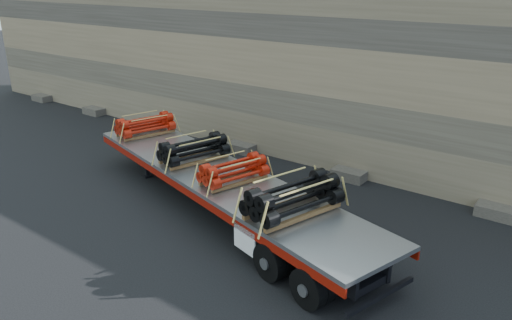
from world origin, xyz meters
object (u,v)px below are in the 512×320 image
at_px(trailer, 220,194).
at_px(bundle_midrear, 233,171).
at_px(bundle_midfront, 194,150).
at_px(bundle_front, 145,126).
at_px(bundle_rear, 293,198).

distance_m(trailer, bundle_midrear, 1.22).
distance_m(bundle_midfront, bundle_midrear, 2.24).
bearing_deg(trailer, bundle_midfront, -180.00).
bearing_deg(trailer, bundle_midrear, -0.00).
xyz_separation_m(bundle_front, bundle_midrear, (5.59, -1.56, -0.02)).
bearing_deg(bundle_rear, bundle_front, 180.00).
xyz_separation_m(trailer, bundle_midfront, (-1.45, 0.41, 1.01)).
xyz_separation_m(bundle_front, bundle_rear, (8.10, -2.26, 0.07)).
bearing_deg(trailer, bundle_rear, 0.00).
relative_size(bundle_midfront, bundle_midrear, 1.10).
distance_m(bundle_front, bundle_midrear, 5.80).
bearing_deg(bundle_midfront, bundle_midrear, 0.00).
bearing_deg(trailer, bundle_front, -180.00).
distance_m(trailer, bundle_front, 5.17).
height_order(bundle_midfront, bundle_rear, bundle_rear).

